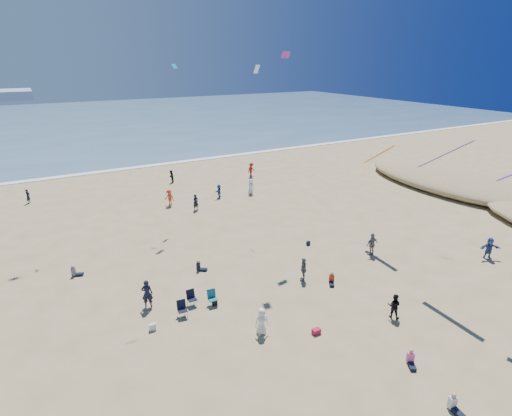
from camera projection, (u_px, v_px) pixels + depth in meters
ground at (308, 414)px, 16.98m from camera, size 220.00×220.00×0.00m
ocean at (68, 123)px, 94.38m from camera, size 220.00×100.00×0.06m
surf_line at (108, 171)px, 53.63m from camera, size 220.00×1.20×0.08m
standing_flyers at (250, 221)px, 35.09m from camera, size 33.14×33.67×1.84m
seated_group at (271, 303)px, 23.95m from camera, size 15.99×21.07×0.84m
chair_cluster at (196, 302)px, 23.96m from camera, size 2.66×1.44×1.00m
white_tote at (153, 327)px, 22.20m from camera, size 0.35×0.20×0.40m
black_backpack at (215, 303)px, 24.44m from camera, size 0.30×0.22×0.38m
cooler at (316, 331)px, 21.93m from camera, size 0.45×0.30×0.30m
navy_bag at (308, 243)px, 32.36m from camera, size 0.28×0.18×0.34m
kites_aloft at (315, 71)px, 25.70m from camera, size 39.62×33.83×23.79m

